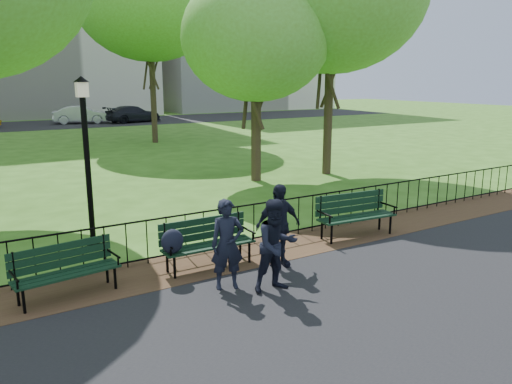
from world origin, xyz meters
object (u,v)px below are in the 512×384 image
lamppost (87,157)px  person_left (227,244)px  tree_near_e (256,37)px  sedan_silver (81,115)px  park_bench_left_a (65,265)px  park_bench_main (192,239)px  person_right (278,226)px  sedan_dark (133,114)px  person_mid (276,245)px  park_bench_right_a (354,210)px

lamppost → person_left: lamppost is taller
tree_near_e → sedan_silver: (0.07, 26.79, -4.14)m
park_bench_left_a → person_left: person_left is taller
sedan_silver → lamppost: bearing=-178.5°
park_bench_main → person_right: (1.49, -0.63, 0.19)m
park_bench_main → person_right: bearing=-22.6°
person_right → sedan_dark: bearing=79.9°
person_left → sedan_silver: size_ratio=0.36×
tree_near_e → person_right: tree_near_e is taller
park_bench_left_a → sedan_silver: (7.78, 33.34, 0.17)m
person_mid → person_right: (0.65, 0.91, 0.01)m
person_left → sedan_dark: size_ratio=0.34×
person_left → person_mid: person_mid is taller
person_mid → park_bench_main: bearing=123.3°
park_bench_main → person_mid: 1.76m
person_left → tree_near_e: bearing=71.8°
park_bench_main → park_bench_right_a: 4.03m
park_bench_left_a → sedan_dark: size_ratio=0.37×
lamppost → person_mid: bearing=-62.1°
sedan_silver → sedan_dark: sedan_silver is taller
lamppost → person_left: size_ratio=2.30×
park_bench_main → lamppost: bearing=117.7°
person_mid → person_right: person_right is taller
park_bench_main → person_left: person_left is taller
park_bench_left_a → person_left: (2.42, -1.11, 0.24)m
tree_near_e → person_right: (-3.99, -7.27, -4.04)m
person_left → person_right: bearing=33.1°
park_bench_right_a → sedan_silver: 33.42m
park_bench_left_a → person_left: 2.67m
park_bench_left_a → sedan_silver: size_ratio=0.40×
person_left → person_mid: size_ratio=0.98×
sedan_silver → sedan_dark: size_ratio=0.92×
tree_near_e → person_left: size_ratio=4.51×
person_mid → sedan_silver: bearing=87.0°
sedan_silver → park_bench_main: bearing=-175.6°
park_bench_main → park_bench_right_a: size_ratio=0.97×
person_left → sedan_dark: person_left is taller
person_left → person_mid: (0.65, -0.52, 0.02)m
person_right → sedan_silver: person_right is taller
lamppost → sedan_dark: 31.84m
park_bench_main → sedan_silver: sedan_silver is taller
sedan_dark → lamppost: bearing=148.9°
park_bench_main → tree_near_e: bearing=50.8°
park_bench_left_a → person_mid: bearing=-35.2°
sedan_dark → park_bench_left_a: bearing=148.6°
person_mid → person_right: 1.12m
person_left → sedan_silver: (5.36, 34.45, -0.07)m
park_bench_main → park_bench_right_a: bearing=0.9°
person_mid → sedan_silver: (4.71, 34.97, -0.09)m
person_right → park_bench_main: bearing=160.6°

